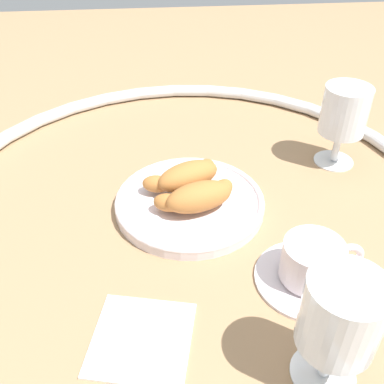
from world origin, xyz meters
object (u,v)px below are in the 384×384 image
object	(u,v)px
pastry_plate	(192,202)
juice_glass_right	(344,114)
croissant_large	(198,196)
folded_napkin	(142,338)
croissant_small	(184,176)
coffee_cup_near	(312,266)
juice_glass_left	(340,319)

from	to	relation	value
pastry_plate	juice_glass_right	bearing A→B (deg)	21.71
pastry_plate	croissant_large	size ratio (longest dim) A/B	1.73
croissant_large	folded_napkin	bearing A→B (deg)	-112.69
pastry_plate	croissant_small	size ratio (longest dim) A/B	1.81
coffee_cup_near	juice_glass_right	distance (m)	0.30
pastry_plate	croissant_large	bearing A→B (deg)	-73.39
coffee_cup_near	folded_napkin	world-z (taller)	coffee_cup_near
juice_glass_right	folded_napkin	distance (m)	0.48
juice_glass_left	croissant_small	bearing A→B (deg)	110.65
folded_napkin	croissant_large	bearing A→B (deg)	67.31
juice_glass_right	folded_napkin	xyz separation A→B (m)	(-0.34, -0.33, -0.09)
coffee_cup_near	pastry_plate	bearing A→B (deg)	130.18
croissant_large	pastry_plate	bearing A→B (deg)	106.61
croissant_small	folded_napkin	bearing A→B (deg)	-105.08
croissant_large	juice_glass_left	xyz separation A→B (m)	(0.10, -0.26, 0.05)
coffee_cup_near	juice_glass_left	size ratio (longest dim) A/B	0.97
croissant_large	coffee_cup_near	xyz separation A→B (m)	(0.13, -0.14, -0.01)
pastry_plate	juice_glass_left	size ratio (longest dim) A/B	1.62
croissant_small	folded_napkin	world-z (taller)	croissant_small
pastry_plate	folded_napkin	size ratio (longest dim) A/B	2.06
croissant_large	folded_napkin	distance (m)	0.22
juice_glass_right	folded_napkin	size ratio (longest dim) A/B	1.27
pastry_plate	juice_glass_left	bearing A→B (deg)	-69.02
coffee_cup_near	folded_napkin	size ratio (longest dim) A/B	1.24
croissant_large	croissant_small	bearing A→B (deg)	107.03
croissant_small	juice_glass_right	bearing A→B (deg)	15.43
croissant_large	croissant_small	size ratio (longest dim) A/B	1.05
pastry_plate	croissant_small	world-z (taller)	croissant_small
croissant_small	coffee_cup_near	size ratio (longest dim) A/B	0.92
croissant_large	juice_glass_left	bearing A→B (deg)	-68.65
croissant_large	croissant_small	world-z (taller)	same
juice_glass_right	pastry_plate	bearing A→B (deg)	-158.29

